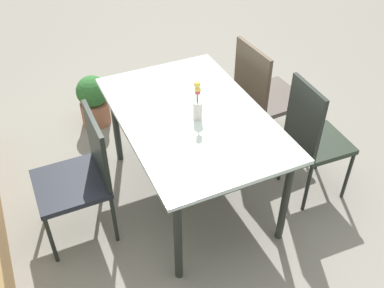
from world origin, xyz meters
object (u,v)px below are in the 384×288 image
(chair_far_side, at_px, (81,172))
(dining_table, at_px, (192,122))
(chair_near_left, at_px, (313,135))
(potted_plant, at_px, (94,100))
(chair_near_right, at_px, (264,92))
(flower_vase, at_px, (198,104))

(chair_far_side, bearing_deg, dining_table, -91.38)
(chair_near_left, distance_m, potted_plant, 2.06)
(chair_near_left, height_order, chair_near_right, chair_near_left)
(chair_near_right, distance_m, potted_plant, 1.59)
(chair_near_left, relative_size, potted_plant, 2.04)
(chair_far_side, xyz_separation_m, chair_near_left, (-0.35, -1.64, 0.03))
(flower_vase, bearing_deg, chair_near_right, -64.05)
(dining_table, xyz_separation_m, chair_near_right, (0.33, -0.81, -0.16))
(chair_far_side, distance_m, potted_plant, 1.34)
(chair_near_left, bearing_deg, chair_near_right, -176.60)
(dining_table, distance_m, chair_near_left, 0.90)
(chair_far_side, bearing_deg, chair_near_left, -102.19)
(dining_table, relative_size, chair_near_left, 1.47)
(chair_near_left, bearing_deg, potted_plant, -139.17)
(chair_far_side, relative_size, chair_near_left, 0.93)
(dining_table, relative_size, flower_vase, 5.11)
(flower_vase, xyz_separation_m, potted_plant, (1.32, 0.45, -0.64))
(chair_near_right, height_order, potted_plant, chair_near_right)
(chair_far_side, bearing_deg, flower_vase, -95.14)
(chair_far_side, relative_size, chair_near_right, 0.95)
(potted_plant, bearing_deg, chair_near_right, -126.81)
(dining_table, bearing_deg, chair_far_side, 88.70)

